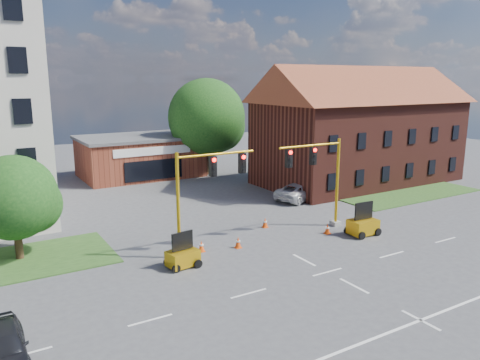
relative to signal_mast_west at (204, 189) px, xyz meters
The scene contains 17 objects.
ground 8.38m from the signal_mast_west, 54.01° to the right, with size 120.00×120.00×0.00m, color #49494C.
grass_verge_ne 22.89m from the signal_mast_west, ahead, with size 14.00×4.00×0.08m, color #284A1B.
lane_markings 10.73m from the signal_mast_west, 64.17° to the right, with size 60.00×36.00×0.01m, color white, non-canonical shape.
brick_shop 24.44m from the signal_mast_west, 79.71° to the left, with size 12.40×8.40×4.30m.
townhouse_row 24.57m from the signal_mast_west, 24.11° to the left, with size 21.00×11.00×11.50m.
tree_large 23.99m from the signal_mast_west, 61.86° to the left, with size 8.63×8.22×10.31m.
tree_nw_front 10.46m from the signal_mast_west, 154.02° to the left, with size 5.04×4.80×6.08m.
signal_mast_west is the anchor object (origin of this frame).
signal_mast_east 8.71m from the signal_mast_west, ahead, with size 5.30×0.60×6.20m.
trailer_west 4.10m from the signal_mast_west, 147.19° to the right, with size 1.84×1.37×1.92m.
trailer_east 11.27m from the signal_mast_west, 13.30° to the right, with size 1.93×1.32×2.15m.
cone_a 4.17m from the signal_mast_west, ahead, with size 0.40×0.40×0.70m.
cone_b 3.59m from the signal_mast_west, 113.74° to the left, with size 0.40×0.40×0.70m.
cone_c 9.41m from the signal_mast_west, ahead, with size 0.40×0.40×0.70m.
cone_d 7.16m from the signal_mast_west, 20.64° to the left, with size 0.40×0.40×0.70m.
pickup_white 14.97m from the signal_mast_west, 29.19° to the left, with size 2.38×5.16×1.43m, color white.
sedan_dark 13.48m from the signal_mast_west, 150.55° to the right, with size 1.80×4.47×1.52m, color black.
Camera 1 is at (-16.14, -17.79, 10.17)m, focal length 35.00 mm.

